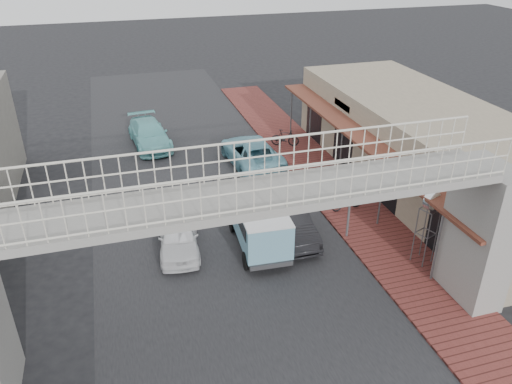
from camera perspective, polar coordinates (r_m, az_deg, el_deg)
ground at (r=19.39m, az=-3.13°, el=-8.41°), size 120.00×120.00×0.00m
road_strip at (r=19.39m, az=-3.13°, el=-8.40°), size 10.00×60.00×0.01m
sidewalk at (r=23.71m, az=10.52°, el=-1.39°), size 3.00×40.00×0.10m
shophouse_row at (r=25.84m, az=18.87°, el=4.89°), size 7.20×18.00×4.00m
footbridge at (r=14.39m, az=0.38°, el=-7.30°), size 16.40×2.40×6.34m
white_hatchback at (r=20.19m, az=-8.87°, el=-4.87°), size 1.96×3.99×1.31m
dark_sedan at (r=20.86m, az=3.54°, el=-3.16°), size 1.56×4.41×1.45m
angkot_curb at (r=27.10m, az=-0.50°, el=4.57°), size 2.70×5.35×1.45m
angkot_far at (r=30.32m, az=-12.09°, el=6.50°), size 2.41×5.01×1.41m
angkot_van at (r=19.74m, az=0.38°, el=-3.30°), size 2.04×4.09×1.96m
motorcycle_near at (r=22.99m, az=10.36°, el=-1.05°), size 1.61×0.71×0.82m
motorcycle_far at (r=29.44m, az=3.34°, el=6.21°), size 1.69×1.14×0.99m
street_clock at (r=19.18m, az=19.40°, el=-1.27°), size 0.79×0.74×3.05m
arrow_sign at (r=20.49m, az=12.56°, el=1.26°), size 1.79×1.17×2.98m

